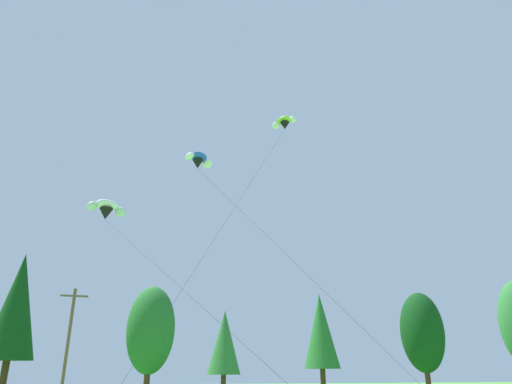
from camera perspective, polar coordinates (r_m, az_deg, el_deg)
name	(u,v)px	position (r m, az deg, el deg)	size (l,w,h in m)	color
treeline_tree_c	(17,305)	(52.49, -27.26, -12.24)	(4.65, 4.65, 13.85)	#472D19
treeline_tree_d	(151,330)	(48.86, -12.77, -16.12)	(4.69, 4.69, 10.69)	#472D19
treeline_tree_e	(224,342)	(52.84, -3.90, -17.87)	(3.56, 3.56, 8.93)	#472D19
treeline_tree_f	(321,331)	(56.84, 7.94, -16.49)	(4.08, 4.08, 11.26)	#472D19
treeline_tree_g	(422,332)	(58.97, 19.68, -15.86)	(4.86, 4.86, 11.33)	#472D19
utility_pole	(68,342)	(42.29, -22.04, -16.69)	(2.20, 0.26, 9.10)	brown
parafoil_kite_high_lime_white	(284,123)	(42.98, 3.49, 8.44)	(13.87, 14.28, 23.27)	#93D633
parafoil_kite_mid_white	(107,209)	(38.47, -17.84, -2.04)	(10.10, 21.07, 13.75)	white
parafoil_kite_far_blue_white	(199,160)	(39.86, -7.06, 3.87)	(11.05, 15.77, 18.45)	blue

